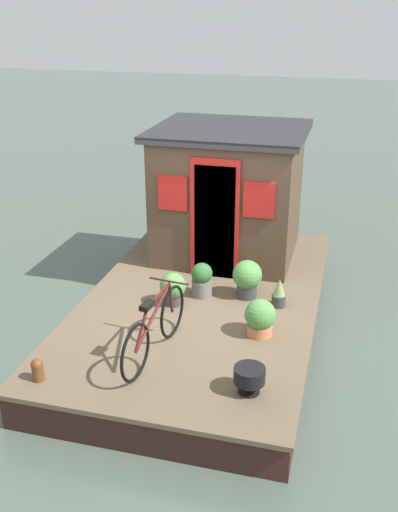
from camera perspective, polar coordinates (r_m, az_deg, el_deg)
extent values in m
plane|color=#47564C|center=(8.49, 0.35, -6.85)|extent=(60.00, 60.00, 0.00)
cube|color=brown|center=(8.26, 0.36, -4.11)|extent=(5.46, 3.17, 0.06)
cube|color=#381E19|center=(8.38, 0.35, -5.59)|extent=(5.35, 3.10, 0.43)
cube|color=#4C3828|center=(9.35, 2.91, 5.87)|extent=(1.86, 2.10, 1.94)
cube|color=#28282B|center=(9.09, 3.04, 12.02)|extent=(2.06, 2.30, 0.10)
cube|color=#19334C|center=(8.51, 1.53, 3.21)|extent=(0.04, 0.60, 1.70)
cube|color=red|center=(8.49, 1.52, 3.52)|extent=(0.03, 0.72, 1.80)
cube|color=red|center=(8.26, 5.83, 5.41)|extent=(0.03, 0.44, 0.52)
cube|color=red|center=(8.54, -2.58, 6.11)|extent=(0.03, 0.44, 0.52)
torus|color=black|center=(7.19, -2.60, -5.40)|extent=(0.65, 0.11, 0.66)
torus|color=black|center=(6.45, -6.17, -9.28)|extent=(0.65, 0.11, 0.66)
cylinder|color=#4C1414|center=(6.68, -4.48, -5.86)|extent=(0.91, 0.14, 0.45)
cylinder|color=#4C1414|center=(6.71, -3.95, -3.81)|extent=(0.59, 0.10, 0.06)
cylinder|color=#4C1414|center=(6.46, -5.61, -7.15)|extent=(0.34, 0.08, 0.41)
cylinder|color=#4C1414|center=(7.06, -2.76, -4.06)|extent=(0.12, 0.05, 0.42)
cube|color=black|center=(6.47, -5.06, -4.80)|extent=(0.21, 0.12, 0.06)
cylinder|color=#4C1414|center=(6.92, -2.93, -2.45)|extent=(0.08, 0.50, 0.02)
cylinder|color=#38383D|center=(8.22, 4.64, -3.33)|extent=(0.28, 0.28, 0.20)
sphere|color=#4C8942|center=(8.12, 4.70, -1.82)|extent=(0.41, 0.41, 0.41)
cylinder|color=#C6754C|center=(7.36, 5.88, -7.07)|extent=(0.32, 0.32, 0.14)
sphere|color=#4C8942|center=(7.26, 5.95, -5.67)|extent=(0.39, 0.39, 0.39)
cylinder|color=#38383D|center=(8.03, 7.71, -4.28)|extent=(0.19, 0.19, 0.17)
cone|color=#70934C|center=(7.94, 7.79, -3.00)|extent=(0.17, 0.17, 0.24)
cylinder|color=#38383D|center=(8.02, -2.52, -4.19)|extent=(0.22, 0.22, 0.16)
sphere|color=#4C8942|center=(7.93, -2.54, -2.89)|extent=(0.35, 0.35, 0.35)
cylinder|color=slate|center=(8.23, 0.27, -3.09)|extent=(0.28, 0.28, 0.23)
sphere|color=#2D602D|center=(8.13, 0.28, -1.70)|extent=(0.30, 0.30, 0.30)
cylinder|color=black|center=(6.28, 4.91, -11.39)|extent=(0.34, 0.34, 0.17)
cylinder|color=black|center=(6.37, 4.86, -12.50)|extent=(0.04, 0.04, 0.13)
cylinder|color=black|center=(6.40, 4.84, -12.91)|extent=(0.24, 0.24, 0.02)
cylinder|color=brown|center=(6.74, -15.32, -10.80)|extent=(0.13, 0.13, 0.20)
sphere|color=brown|center=(6.69, -15.41, -10.11)|extent=(0.14, 0.14, 0.14)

